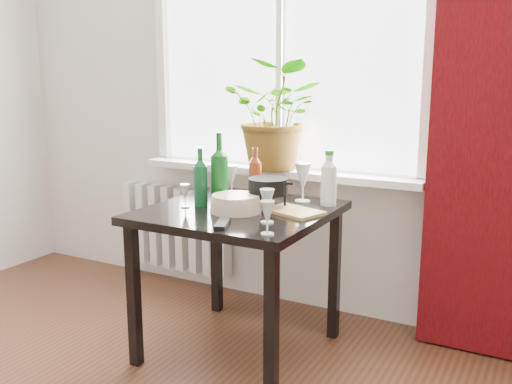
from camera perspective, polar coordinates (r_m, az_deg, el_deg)
The scene contains 19 objects.
window at distance 3.33m, azimuth 2.64°, elevation 15.54°, with size 1.72×0.08×1.62m.
windowsill at distance 3.31m, azimuth 1.99°, elevation 2.10°, with size 1.72×0.20×0.04m.
curtain at distance 2.91m, azimuth 22.20°, elevation 9.26°, with size 0.50×0.12×2.56m.
radiator at distance 3.81m, azimuth -8.01°, elevation -3.56°, with size 0.80×0.10×0.55m.
table at distance 2.78m, azimuth -1.72°, elevation -3.49°, with size 0.85×0.85×0.74m.
potted_plant at distance 3.21m, azimuth 2.18°, elevation 7.66°, with size 0.55×0.48×0.61m, color #366C1C.
wine_bottle_left at distance 2.80m, azimuth -5.57°, elevation 1.52°, with size 0.07×0.07×0.29m, color #0D451F, non-canonical shape.
wine_bottle_right at distance 2.81m, azimuth -3.68°, elevation 2.41°, with size 0.09×0.09×0.37m, color #0D4814, non-canonical shape.
bottle_amber at distance 2.97m, azimuth -0.07°, elevation 2.02°, with size 0.07×0.07×0.27m, color maroon, non-canonical shape.
cleaning_bottle at distance 2.82m, azimuth 7.30°, elevation 1.42°, with size 0.08×0.08×0.27m, color white, non-canonical shape.
wineglass_front_right at distance 2.48m, azimuth 1.12°, elevation -1.38°, with size 0.06×0.06×0.15m, color silver, non-canonical shape.
wineglass_far_right at distance 2.30m, azimuth 1.14°, elevation -2.57°, with size 0.06×0.06×0.14m, color silver, non-canonical shape.
wineglass_back_center at distance 2.89m, azimuth 4.70°, elevation 1.03°, with size 0.09×0.09×0.21m, color silver, non-canonical shape.
wineglass_back_left at distance 3.05m, azimuth -2.46°, elevation 1.23°, with size 0.07×0.07×0.16m, color silver, non-canonical shape.
wineglass_front_left at distance 2.79m, azimuth -7.12°, elevation -0.36°, with size 0.05×0.05×0.12m, color white, non-canonical shape.
plate_stack at distance 2.68m, azimuth -2.04°, elevation -1.17°, with size 0.24×0.24×0.08m, color beige.
fondue_pot at distance 2.74m, azimuth 1.22°, elevation -0.14°, with size 0.22×0.19×0.15m, color black, non-canonical shape.
tv_remote at distance 2.45m, azimuth -3.38°, elevation -3.18°, with size 0.05×0.16×0.02m, color black.
cutting_board at distance 2.67m, azimuth 3.75°, elevation -1.94°, with size 0.27×0.17×0.01m, color #AB8C4D.
Camera 1 is at (1.45, -0.77, 1.38)m, focal length 40.00 mm.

